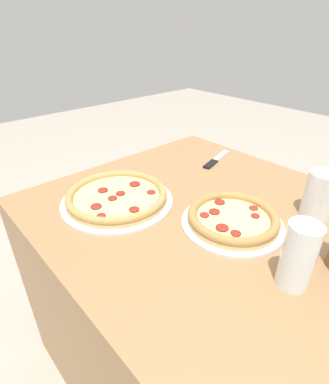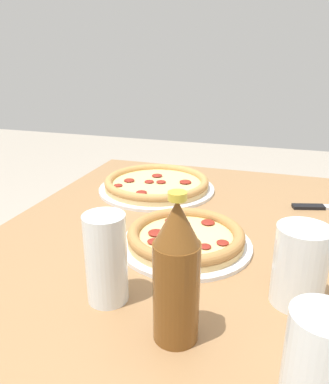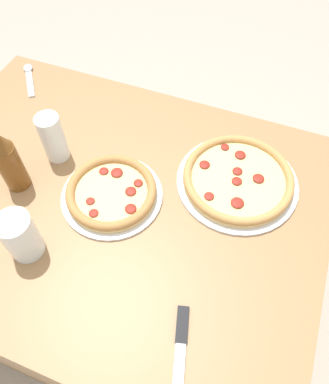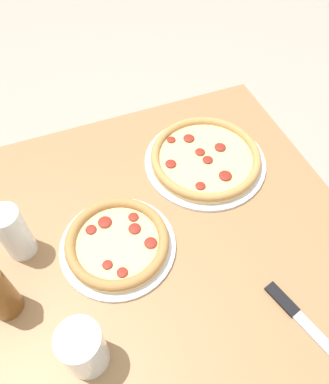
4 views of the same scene
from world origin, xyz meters
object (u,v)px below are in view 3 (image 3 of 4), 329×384
object	(u,v)px
glass_lemonade	(54,140)
knife	(180,349)
pizza_pepperoni	(112,192)
pizza_margherita	(238,179)
spoon	(29,75)
glass_mango_juice	(21,237)
beer_bottle	(7,160)

from	to	relation	value
glass_lemonade	knife	bearing A→B (deg)	143.78
pizza_pepperoni	pizza_margherita	world-z (taller)	pizza_pepperoni
spoon	glass_mango_juice	bearing A→B (deg)	122.63
glass_mango_juice	beer_bottle	size ratio (longest dim) A/B	0.60
pizza_margherita	beer_bottle	xyz separation A→B (m)	(0.55, 0.21, 0.08)
glass_mango_juice	spoon	size ratio (longest dim) A/B	0.86
beer_bottle	spoon	bearing A→B (deg)	-60.48
glass_mango_juice	glass_lemonade	xyz separation A→B (m)	(0.08, -0.28, 0.00)
glass_lemonade	spoon	xyz separation A→B (m)	(0.27, -0.27, -0.06)
pizza_pepperoni	glass_lemonade	distance (m)	0.22
pizza_pepperoni	beer_bottle	size ratio (longest dim) A/B	1.26
glass_mango_juice	knife	bearing A→B (deg)	168.73
glass_mango_juice	spoon	distance (m)	0.65
glass_lemonade	spoon	size ratio (longest dim) A/B	0.97
pizza_margherita	glass_lemonade	size ratio (longest dim) A/B	2.26
glass_mango_juice	spoon	xyz separation A→B (m)	(0.35, -0.55, -0.05)
pizza_margherita	beer_bottle	bearing A→B (deg)	21.18
pizza_margherita	knife	bearing A→B (deg)	90.12
beer_bottle	spoon	distance (m)	0.46
pizza_margherita	spoon	xyz separation A→B (m)	(0.77, -0.18, -0.01)
beer_bottle	spoon	xyz separation A→B (m)	(0.22, -0.39, -0.09)
pizza_pepperoni	knife	bearing A→B (deg)	135.34
spoon	glass_lemonade	bearing A→B (deg)	135.40
knife	spoon	xyz separation A→B (m)	(0.77, -0.63, 0.00)
pizza_pepperoni	beer_bottle	world-z (taller)	beer_bottle
pizza_margherita	pizza_pepperoni	bearing A→B (deg)	28.61
pizza_pepperoni	beer_bottle	distance (m)	0.27
glass_lemonade	knife	xyz separation A→B (m)	(-0.50, 0.37, -0.06)
pizza_pepperoni	spoon	xyz separation A→B (m)	(0.47, -0.34, -0.01)
glass_lemonade	beer_bottle	bearing A→B (deg)	68.67
glass_mango_juice	spoon	bearing A→B (deg)	-57.37
pizza_pepperoni	knife	distance (m)	0.42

